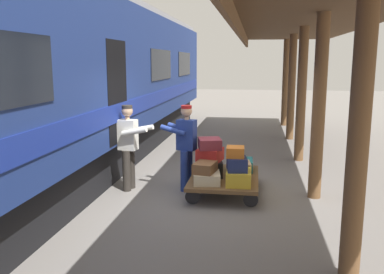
{
  "coord_description": "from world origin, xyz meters",
  "views": [
    {
      "loc": [
        -0.79,
        7.74,
        2.55
      ],
      "look_at": [
        0.37,
        0.28,
        1.15
      ],
      "focal_mm": 38.44,
      "sensor_mm": 36.0,
      "label": 1
    }
  ],
  "objects_px": {
    "suitcase_tan_vintage": "(240,169)",
    "train_car": "(46,86)",
    "suitcase_gray_aluminum": "(212,164)",
    "suitcase_cream_canvas": "(207,178)",
    "suitcase_black_hardshell": "(210,168)",
    "suitcase_slate_roller": "(212,154)",
    "suitcase_teal_softside": "(241,165)",
    "porter_in_overalls": "(186,144)",
    "luggage_cart": "(225,178)",
    "suitcase_red_plastic": "(210,155)",
    "suitcase_yellow_case": "(239,177)",
    "suitcase_burgundy_valise": "(210,144)",
    "suitcase_navy_fabric": "(237,164)",
    "porter_by_door": "(129,144)",
    "suitcase_brown_leather": "(205,167)",
    "suitcase_orange_carryall": "(235,152)"
  },
  "relations": [
    {
      "from": "porter_by_door",
      "to": "suitcase_slate_roller",
      "type": "bearing_deg",
      "value": -160.34
    },
    {
      "from": "suitcase_navy_fabric",
      "to": "suitcase_brown_leather",
      "type": "distance_m",
      "value": 0.59
    },
    {
      "from": "suitcase_red_plastic",
      "to": "porter_by_door",
      "type": "height_order",
      "value": "porter_by_door"
    },
    {
      "from": "suitcase_tan_vintage",
      "to": "suitcase_gray_aluminum",
      "type": "bearing_deg",
      "value": -40.94
    },
    {
      "from": "suitcase_red_plastic",
      "to": "suitcase_slate_roller",
      "type": "distance_m",
      "value": 0.51
    },
    {
      "from": "porter_by_door",
      "to": "suitcase_red_plastic",
      "type": "bearing_deg",
      "value": -177.67
    },
    {
      "from": "suitcase_cream_canvas",
      "to": "suitcase_brown_leather",
      "type": "xyz_separation_m",
      "value": [
        0.03,
        -0.0,
        0.19
      ]
    },
    {
      "from": "train_car",
      "to": "porter_by_door",
      "type": "height_order",
      "value": "train_car"
    },
    {
      "from": "luggage_cart",
      "to": "suitcase_brown_leather",
      "type": "distance_m",
      "value": 0.69
    },
    {
      "from": "suitcase_black_hardshell",
      "to": "suitcase_slate_roller",
      "type": "xyz_separation_m",
      "value": [
        0.01,
        -0.48,
        0.18
      ]
    },
    {
      "from": "luggage_cart",
      "to": "suitcase_brown_leather",
      "type": "relative_size",
      "value": 3.8
    },
    {
      "from": "luggage_cart",
      "to": "suitcase_tan_vintage",
      "type": "height_order",
      "value": "suitcase_tan_vintage"
    },
    {
      "from": "suitcase_cream_canvas",
      "to": "suitcase_navy_fabric",
      "type": "height_order",
      "value": "suitcase_navy_fabric"
    },
    {
      "from": "suitcase_yellow_case",
      "to": "porter_in_overalls",
      "type": "height_order",
      "value": "porter_in_overalls"
    },
    {
      "from": "suitcase_navy_fabric",
      "to": "porter_in_overalls",
      "type": "height_order",
      "value": "porter_in_overalls"
    },
    {
      "from": "porter_in_overalls",
      "to": "suitcase_slate_roller",
      "type": "bearing_deg",
      "value": -140.62
    },
    {
      "from": "suitcase_black_hardshell",
      "to": "suitcase_burgundy_valise",
      "type": "bearing_deg",
      "value": 89.67
    },
    {
      "from": "suitcase_teal_softside",
      "to": "suitcase_burgundy_valise",
      "type": "bearing_deg",
      "value": 43.19
    },
    {
      "from": "suitcase_teal_softside",
      "to": "suitcase_red_plastic",
      "type": "distance_m",
      "value": 0.85
    },
    {
      "from": "suitcase_tan_vintage",
      "to": "train_car",
      "type": "bearing_deg",
      "value": 0.33
    },
    {
      "from": "suitcase_navy_fabric",
      "to": "suitcase_brown_leather",
      "type": "xyz_separation_m",
      "value": [
        0.58,
        -0.0,
        -0.09
      ]
    },
    {
      "from": "suitcase_tan_vintage",
      "to": "suitcase_yellow_case",
      "type": "xyz_separation_m",
      "value": [
        0.0,
        0.51,
        -0.02
      ]
    },
    {
      "from": "suitcase_brown_leather",
      "to": "train_car",
      "type": "bearing_deg",
      "value": -8.37
    },
    {
      "from": "porter_in_overalls",
      "to": "porter_by_door",
      "type": "distance_m",
      "value": 1.12
    },
    {
      "from": "suitcase_black_hardshell",
      "to": "suitcase_teal_softside",
      "type": "height_order",
      "value": "suitcase_black_hardshell"
    },
    {
      "from": "suitcase_yellow_case",
      "to": "porter_by_door",
      "type": "bearing_deg",
      "value": -10.79
    },
    {
      "from": "suitcase_gray_aluminum",
      "to": "suitcase_slate_roller",
      "type": "relative_size",
      "value": 1.24
    },
    {
      "from": "luggage_cart",
      "to": "suitcase_slate_roller",
      "type": "xyz_separation_m",
      "value": [
        0.3,
        -0.48,
        0.38
      ]
    },
    {
      "from": "suitcase_gray_aluminum",
      "to": "suitcase_red_plastic",
      "type": "distance_m",
      "value": 0.62
    },
    {
      "from": "luggage_cart",
      "to": "suitcase_brown_leather",
      "type": "xyz_separation_m",
      "value": [
        0.33,
        0.51,
        0.34
      ]
    },
    {
      "from": "suitcase_yellow_case",
      "to": "suitcase_burgundy_valise",
      "type": "xyz_separation_m",
      "value": [
        0.59,
        -0.47,
        0.52
      ]
    },
    {
      "from": "suitcase_tan_vintage",
      "to": "suitcase_red_plastic",
      "type": "height_order",
      "value": "suitcase_red_plastic"
    },
    {
      "from": "suitcase_yellow_case",
      "to": "suitcase_cream_canvas",
      "type": "bearing_deg",
      "value": 0.0
    },
    {
      "from": "suitcase_slate_roller",
      "to": "suitcase_burgundy_valise",
      "type": "bearing_deg",
      "value": 90.96
    },
    {
      "from": "suitcase_tan_vintage",
      "to": "suitcase_brown_leather",
      "type": "xyz_separation_m",
      "value": [
        0.62,
        0.51,
        0.15
      ]
    },
    {
      "from": "suitcase_navy_fabric",
      "to": "suitcase_burgundy_valise",
      "type": "relative_size",
      "value": 0.95
    },
    {
      "from": "suitcase_yellow_case",
      "to": "train_car",
      "type": "bearing_deg",
      "value": -7.09
    },
    {
      "from": "suitcase_gray_aluminum",
      "to": "suitcase_cream_canvas",
      "type": "bearing_deg",
      "value": 90.0
    },
    {
      "from": "suitcase_burgundy_valise",
      "to": "porter_by_door",
      "type": "relative_size",
      "value": 0.27
    },
    {
      "from": "suitcase_tan_vintage",
      "to": "suitcase_black_hardshell",
      "type": "distance_m",
      "value": 0.59
    },
    {
      "from": "suitcase_red_plastic",
      "to": "porter_in_overalls",
      "type": "height_order",
      "value": "porter_in_overalls"
    },
    {
      "from": "suitcase_burgundy_valise",
      "to": "suitcase_teal_softside",
      "type": "bearing_deg",
      "value": -136.81
    },
    {
      "from": "suitcase_red_plastic",
      "to": "porter_in_overalls",
      "type": "distance_m",
      "value": 0.54
    },
    {
      "from": "suitcase_slate_roller",
      "to": "porter_by_door",
      "type": "distance_m",
      "value": 1.71
    },
    {
      "from": "suitcase_navy_fabric",
      "to": "porter_in_overalls",
      "type": "distance_m",
      "value": 1.21
    },
    {
      "from": "suitcase_cream_canvas",
      "to": "suitcase_gray_aluminum",
      "type": "xyz_separation_m",
      "value": [
        0.0,
        -1.02,
        0.01
      ]
    },
    {
      "from": "suitcase_tan_vintage",
      "to": "suitcase_orange_carryall",
      "type": "bearing_deg",
      "value": 81.65
    },
    {
      "from": "porter_in_overalls",
      "to": "porter_by_door",
      "type": "bearing_deg",
      "value": 8.77
    },
    {
      "from": "luggage_cart",
      "to": "suitcase_yellow_case",
      "type": "bearing_deg",
      "value": 119.96
    },
    {
      "from": "suitcase_tan_vintage",
      "to": "porter_in_overalls",
      "type": "bearing_deg",
      "value": -4.2
    }
  ]
}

